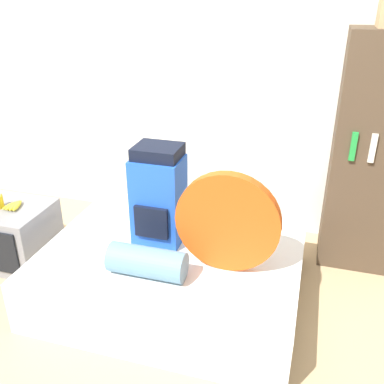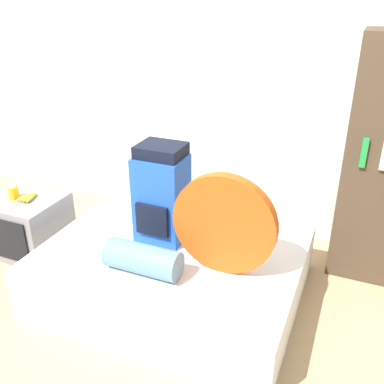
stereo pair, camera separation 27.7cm
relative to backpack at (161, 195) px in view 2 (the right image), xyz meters
name	(u,v)px [view 2 (the right image)]	position (x,y,z in m)	size (l,w,h in m)	color
ground_plane	(125,330)	(0.00, -0.58, -0.73)	(16.00, 16.00, 0.00)	tan
wall_back	(217,83)	(0.00, 1.10, 0.57)	(8.00, 0.05, 2.60)	silver
bed	(175,269)	(0.13, -0.08, -0.54)	(1.76, 1.40, 0.38)	white
backpack	(161,195)	(0.00, 0.00, 0.00)	(0.33, 0.31, 0.71)	blue
tent_bag	(224,224)	(0.53, -0.20, -0.01)	(0.66, 0.08, 0.66)	#D14C14
sleeping_roll	(143,259)	(0.08, -0.43, -0.25)	(0.49, 0.20, 0.20)	#5B849E
television	(28,225)	(-1.24, -0.06, -0.49)	(0.58, 0.54, 0.48)	gray
canister	(13,192)	(-1.31, -0.07, -0.19)	(0.08, 0.08, 0.12)	gold
banana_bunch	(29,197)	(-1.19, -0.04, -0.23)	(0.13, 0.17, 0.04)	yellow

